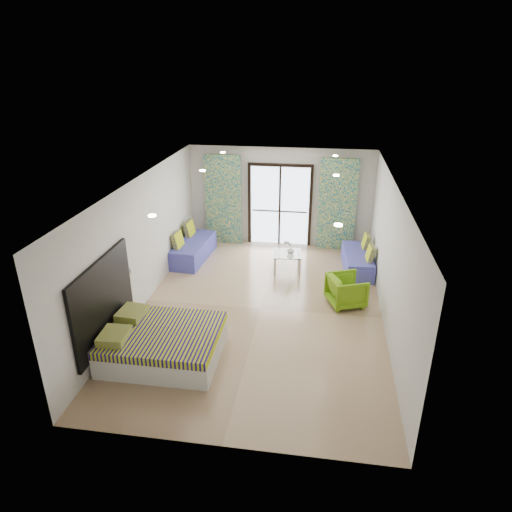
# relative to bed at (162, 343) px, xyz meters

# --- Properties ---
(floor) EXTENTS (5.00, 7.50, 0.01)m
(floor) POSITION_rel_bed_xyz_m (1.48, 1.91, -0.28)
(floor) COLOR #967959
(floor) RESTS_ON ground
(ceiling) EXTENTS (5.00, 7.50, 0.01)m
(ceiling) POSITION_rel_bed_xyz_m (1.48, 1.91, 2.42)
(ceiling) COLOR silver
(ceiling) RESTS_ON ground
(wall_back) EXTENTS (5.00, 0.01, 2.70)m
(wall_back) POSITION_rel_bed_xyz_m (1.48, 5.66, 1.07)
(wall_back) COLOR silver
(wall_back) RESTS_ON ground
(wall_front) EXTENTS (5.00, 0.01, 2.70)m
(wall_front) POSITION_rel_bed_xyz_m (1.48, -1.84, 1.07)
(wall_front) COLOR silver
(wall_front) RESTS_ON ground
(wall_left) EXTENTS (0.01, 7.50, 2.70)m
(wall_left) POSITION_rel_bed_xyz_m (-1.02, 1.91, 1.07)
(wall_left) COLOR silver
(wall_left) RESTS_ON ground
(wall_right) EXTENTS (0.01, 7.50, 2.70)m
(wall_right) POSITION_rel_bed_xyz_m (3.98, 1.91, 1.07)
(wall_right) COLOR silver
(wall_right) RESTS_ON ground
(balcony_door) EXTENTS (1.76, 0.08, 2.28)m
(balcony_door) POSITION_rel_bed_xyz_m (1.48, 5.63, 0.97)
(balcony_door) COLOR black
(balcony_door) RESTS_ON floor
(balcony_rail) EXTENTS (1.52, 0.03, 0.04)m
(balcony_rail) POSITION_rel_bed_xyz_m (1.48, 5.64, 0.67)
(balcony_rail) COLOR #595451
(balcony_rail) RESTS_ON balcony_door
(curtain_left) EXTENTS (1.00, 0.10, 2.50)m
(curtain_left) POSITION_rel_bed_xyz_m (-0.07, 5.48, 0.97)
(curtain_left) COLOR white
(curtain_left) RESTS_ON floor
(curtain_right) EXTENTS (1.00, 0.10, 2.50)m
(curtain_right) POSITION_rel_bed_xyz_m (3.03, 5.48, 0.97)
(curtain_right) COLOR white
(curtain_right) RESTS_ON floor
(downlight_a) EXTENTS (0.12, 0.12, 0.02)m
(downlight_a) POSITION_rel_bed_xyz_m (0.08, -0.09, 2.39)
(downlight_a) COLOR #FFE0B2
(downlight_a) RESTS_ON ceiling
(downlight_b) EXTENTS (0.12, 0.12, 0.02)m
(downlight_b) POSITION_rel_bed_xyz_m (2.88, -0.09, 2.39)
(downlight_b) COLOR #FFE0B2
(downlight_b) RESTS_ON ceiling
(downlight_c) EXTENTS (0.12, 0.12, 0.02)m
(downlight_c) POSITION_rel_bed_xyz_m (0.08, 2.91, 2.39)
(downlight_c) COLOR #FFE0B2
(downlight_c) RESTS_ON ceiling
(downlight_d) EXTENTS (0.12, 0.12, 0.02)m
(downlight_d) POSITION_rel_bed_xyz_m (2.88, 2.91, 2.39)
(downlight_d) COLOR #FFE0B2
(downlight_d) RESTS_ON ceiling
(downlight_e) EXTENTS (0.12, 0.12, 0.02)m
(downlight_e) POSITION_rel_bed_xyz_m (0.08, 4.91, 2.39)
(downlight_e) COLOR #FFE0B2
(downlight_e) RESTS_ON ceiling
(downlight_f) EXTENTS (0.12, 0.12, 0.02)m
(downlight_f) POSITION_rel_bed_xyz_m (2.88, 4.91, 2.39)
(downlight_f) COLOR #FFE0B2
(downlight_f) RESTS_ON ceiling
(headboard) EXTENTS (0.06, 2.10, 1.50)m
(headboard) POSITION_rel_bed_xyz_m (-0.98, -0.00, 0.77)
(headboard) COLOR black
(headboard) RESTS_ON floor
(switch_plate) EXTENTS (0.02, 0.10, 0.10)m
(switch_plate) POSITION_rel_bed_xyz_m (-0.99, 1.25, 0.77)
(switch_plate) COLOR silver
(switch_plate) RESTS_ON wall_left
(bed) EXTENTS (1.96, 1.60, 0.68)m
(bed) POSITION_rel_bed_xyz_m (0.00, 0.00, 0.00)
(bed) COLOR silver
(bed) RESTS_ON floor
(daybed_left) EXTENTS (0.83, 1.83, 0.88)m
(daybed_left) POSITION_rel_bed_xyz_m (-0.64, 4.21, -0.01)
(daybed_left) COLOR #4749AB
(daybed_left) RESTS_ON floor
(daybed_right) EXTENTS (0.75, 1.69, 0.81)m
(daybed_right) POSITION_rel_bed_xyz_m (3.59, 4.16, -0.03)
(daybed_right) COLOR #4749AB
(daybed_right) RESTS_ON floor
(coffee_table) EXTENTS (0.76, 0.76, 0.80)m
(coffee_table) POSITION_rel_bed_xyz_m (1.85, 3.90, 0.12)
(coffee_table) COLOR silver
(coffee_table) RESTS_ON floor
(vase) EXTENTS (0.21, 0.22, 0.17)m
(vase) POSITION_rel_bed_xyz_m (1.93, 3.88, 0.26)
(vase) COLOR white
(vase) RESTS_ON coffee_table
(armchair) EXTENTS (0.89, 0.91, 0.74)m
(armchair) POSITION_rel_bed_xyz_m (3.25, 2.37, 0.08)
(armchair) COLOR #689F14
(armchair) RESTS_ON floor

